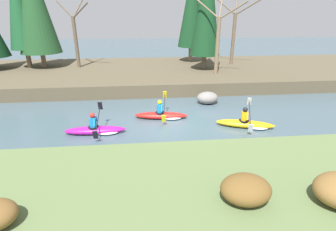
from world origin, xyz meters
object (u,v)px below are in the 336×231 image
object	(u,v)px
kayaker_lead	(247,123)
kayaker_trailing	(98,129)
kayaker_middle	(163,115)
boulder_midstream	(207,98)

from	to	relation	value
kayaker_lead	kayaker_trailing	xyz separation A→B (m)	(-7.02, 0.02, 0.00)
kayaker_lead	kayaker_middle	size ratio (longest dim) A/B	0.99
kayaker_middle	boulder_midstream	xyz separation A→B (m)	(2.85, 2.13, 0.16)
kayaker_middle	boulder_midstream	world-z (taller)	kayaker_middle
kayaker_middle	kayaker_trailing	world-z (taller)	same
kayaker_lead	kayaker_trailing	distance (m)	7.02
kayaker_middle	kayaker_trailing	xyz separation A→B (m)	(-3.11, -1.50, 0.00)
kayaker_middle	boulder_midstream	distance (m)	3.56
kayaker_trailing	kayaker_lead	bearing A→B (deg)	-0.31
kayaker_middle	kayaker_trailing	distance (m)	3.45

